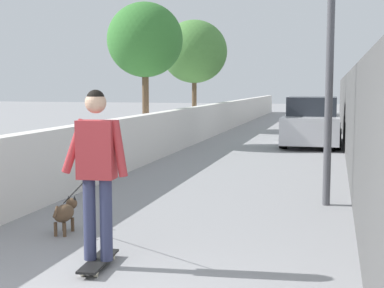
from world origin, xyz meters
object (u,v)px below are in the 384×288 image
tree_left_near (194,52)px  car_near (312,122)px  person_skateboarder (97,161)px  dog (65,212)px  skateboard (99,261)px  lamp_post (331,16)px  tree_left_mid (145,40)px

tree_left_near → car_near: (-4.20, -5.00, -2.57)m
person_skateboarder → dog: person_skateboarder is taller
tree_left_near → car_near: tree_left_near is taller
tree_left_near → skateboard: tree_left_near is taller
lamp_post → car_near: (9.11, 0.60, -2.26)m
skateboard → dog: bearing=40.7°
person_skateboarder → car_near: bearing=-7.4°
dog → car_near: 11.99m
dog → car_near: size_ratio=0.34×
lamp_post → car_near: 9.41m
tree_left_mid → skateboard: size_ratio=5.46×
tree_left_mid → car_near: size_ratio=1.03×
tree_left_near → dog: size_ratio=3.16×
lamp_post → dog: bearing=128.5°
tree_left_mid → dog: bearing=-166.4°
lamp_post → dog: 4.94m
lamp_post → skateboard: bearing=148.7°
person_skateboarder → dog: (1.14, 0.98, -0.86)m
skateboard → dog: 1.51m
tree_left_mid → lamp_post: (-7.31, -5.63, -0.31)m
tree_left_mid → skateboard: (-11.02, -3.37, -3.21)m
car_near → tree_left_mid: bearing=109.7°
skateboard → person_skateboarder: person_skateboarder is taller
tree_left_near → person_skateboarder: size_ratio=2.58×
lamp_post → skateboard: 5.23m
dog → skateboard: bearing=-139.3°
lamp_post → skateboard: lamp_post is taller
tree_left_near → car_near: 7.01m
tree_left_near → lamp_post: (-13.31, -5.60, -0.31)m
person_skateboarder → dog: size_ratio=1.22×
tree_left_near → person_skateboarder: tree_left_near is taller
dog → car_near: (11.69, -2.64, 0.44)m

